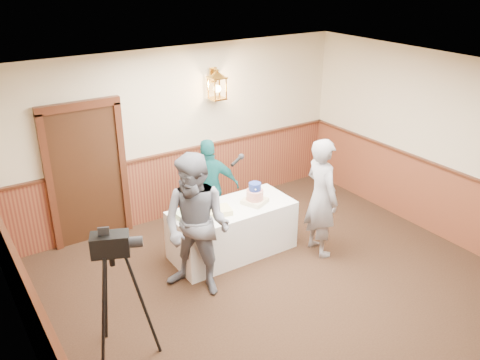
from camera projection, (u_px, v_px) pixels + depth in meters
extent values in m
plane|color=black|center=(318.00, 322.00, 6.13)|extent=(7.00, 7.00, 0.00)
cube|color=beige|center=(181.00, 134.00, 8.24)|extent=(6.00, 0.02, 2.80)
cube|color=beige|center=(45.00, 317.00, 4.07)|extent=(0.02, 7.00, 2.80)
cube|color=white|center=(336.00, 94.00, 5.00)|extent=(6.00, 7.00, 0.02)
cube|color=maroon|center=(184.00, 182.00, 8.57)|extent=(5.98, 0.04, 1.10)
cube|color=maroon|center=(476.00, 218.00, 7.40)|extent=(0.04, 6.98, 1.10)
cube|color=#431F11|center=(182.00, 151.00, 8.33)|extent=(5.98, 0.07, 0.04)
cube|color=black|center=(87.00, 176.00, 7.55)|extent=(1.00, 0.06, 2.10)
cube|color=white|center=(233.00, 230.00, 7.43)|extent=(1.80, 0.80, 0.75)
cube|color=beige|center=(255.00, 201.00, 7.38)|extent=(0.41, 0.41, 0.06)
cylinder|color=red|center=(255.00, 195.00, 7.34)|extent=(0.25, 0.25, 0.14)
cylinder|color=navy|center=(255.00, 187.00, 7.29)|extent=(0.18, 0.18, 0.11)
cube|color=#D3D17E|center=(218.00, 211.00, 7.08)|extent=(0.42, 0.35, 0.07)
cube|color=#A9CB8F|center=(189.00, 215.00, 6.98)|extent=(0.35, 0.29, 0.08)
imported|color=slate|center=(197.00, 226.00, 6.35)|extent=(1.12, 1.17, 1.90)
cylinder|color=black|center=(236.00, 161.00, 6.93)|extent=(0.22, 0.14, 0.09)
sphere|color=black|center=(241.00, 157.00, 7.02)|extent=(0.08, 0.08, 0.08)
imported|color=gray|center=(321.00, 197.00, 7.25)|extent=(0.50, 0.69, 1.77)
imported|color=#125557|center=(209.00, 188.00, 7.79)|extent=(1.00, 0.71, 1.57)
cube|color=black|center=(110.00, 244.00, 5.03)|extent=(0.43, 0.34, 0.23)
cylinder|color=black|center=(135.00, 242.00, 5.07)|extent=(0.18, 0.16, 0.11)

